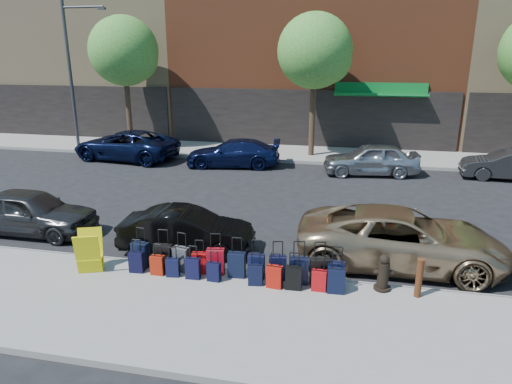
% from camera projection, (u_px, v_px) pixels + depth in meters
% --- Properties ---
extents(ground, '(120.00, 120.00, 0.00)m').
position_uv_depth(ground, '(271.00, 216.00, 15.91)').
color(ground, black).
rests_on(ground, ground).
extents(sidewalk_near, '(60.00, 4.00, 0.15)m').
position_uv_depth(sidewalk_near, '(217.00, 315.00, 9.81)').
color(sidewalk_near, gray).
rests_on(sidewalk_near, ground).
extents(sidewalk_far, '(60.00, 4.00, 0.15)m').
position_uv_depth(sidewalk_far, '(303.00, 154.00, 25.23)').
color(sidewalk_far, gray).
rests_on(sidewalk_far, ground).
extents(curb_near, '(60.00, 0.08, 0.15)m').
position_uv_depth(curb_near, '(240.00, 273.00, 11.70)').
color(curb_near, gray).
rests_on(curb_near, ground).
extents(curb_far, '(60.00, 0.08, 0.15)m').
position_uv_depth(curb_far, '(298.00, 162.00, 23.34)').
color(curb_far, gray).
rests_on(curb_far, ground).
extents(building_left, '(15.00, 12.12, 16.00)m').
position_uv_depth(building_left, '(101.00, 16.00, 33.52)').
color(building_left, tan).
rests_on(building_left, ground).
extents(tree_left, '(3.80, 3.80, 7.27)m').
position_uv_depth(tree_left, '(126.00, 53.00, 25.14)').
color(tree_left, black).
rests_on(tree_left, sidewalk_far).
extents(tree_center, '(3.80, 3.80, 7.27)m').
position_uv_depth(tree_center, '(317.00, 53.00, 23.05)').
color(tree_center, black).
rests_on(tree_center, sidewalk_far).
extents(streetlight, '(2.59, 0.18, 8.00)m').
position_uv_depth(streetlight, '(73.00, 67.00, 25.29)').
color(streetlight, '#333338').
rests_on(streetlight, sidewalk_far).
extents(suitcase_front_0, '(0.47, 0.31, 1.06)m').
position_uv_depth(suitcase_front_0, '(141.00, 254.00, 11.80)').
color(suitcase_front_0, black).
rests_on(suitcase_front_0, sidewalk_near).
extents(suitcase_front_1, '(0.46, 0.27, 1.06)m').
position_uv_depth(suitcase_front_1, '(163.00, 257.00, 11.66)').
color(suitcase_front_1, black).
rests_on(suitcase_front_1, sidewalk_near).
extents(suitcase_front_2, '(0.46, 0.31, 1.01)m').
position_uv_depth(suitcase_front_2, '(181.00, 259.00, 11.58)').
color(suitcase_front_2, '#3F4044').
rests_on(suitcase_front_2, sidewalk_near).
extents(suitcase_front_3, '(0.38, 0.24, 0.88)m').
position_uv_depth(suitcase_front_3, '(199.00, 263.00, 11.47)').
color(suitcase_front_3, '#AE0B0B').
rests_on(suitcase_front_3, sidewalk_near).
extents(suitcase_front_4, '(0.47, 0.31, 1.06)m').
position_uv_depth(suitcase_front_4, '(216.00, 261.00, 11.42)').
color(suitcase_front_4, maroon).
rests_on(suitcase_front_4, sidewalk_near).
extents(suitcase_front_5, '(0.44, 0.26, 1.02)m').
position_uv_depth(suitcase_front_5, '(237.00, 265.00, 11.26)').
color(suitcase_front_5, black).
rests_on(suitcase_front_5, sidewalk_near).
extents(suitcase_front_6, '(0.42, 0.25, 0.98)m').
position_uv_depth(suitcase_front_6, '(256.00, 266.00, 11.21)').
color(suitcase_front_6, black).
rests_on(suitcase_front_6, sidewalk_near).
extents(suitcase_front_7, '(0.45, 0.30, 0.99)m').
position_uv_depth(suitcase_front_7, '(278.00, 268.00, 11.13)').
color(suitcase_front_7, black).
rests_on(suitcase_front_7, sidewalk_near).
extents(suitcase_front_8, '(0.48, 0.32, 1.07)m').
position_uv_depth(suitcase_front_8, '(299.00, 270.00, 10.93)').
color(suitcase_front_8, black).
rests_on(suitcase_front_8, sidewalk_near).
extents(suitcase_front_9, '(0.49, 0.33, 1.08)m').
position_uv_depth(suitcase_front_9, '(320.00, 271.00, 10.88)').
color(suitcase_front_9, black).
rests_on(suitcase_front_9, sidewalk_near).
extents(suitcase_front_10, '(0.43, 0.26, 0.99)m').
position_uv_depth(suitcase_front_10, '(336.00, 274.00, 10.82)').
color(suitcase_front_10, black).
rests_on(suitcase_front_10, sidewalk_near).
extents(suitcase_back_0, '(0.38, 0.23, 0.87)m').
position_uv_depth(suitcase_back_0, '(137.00, 262.00, 11.52)').
color(suitcase_back_0, black).
rests_on(suitcase_back_0, sidewalk_near).
extents(suitcase_back_1, '(0.34, 0.20, 0.80)m').
position_uv_depth(suitcase_back_1, '(158.00, 265.00, 11.40)').
color(suitcase_back_1, '#991B09').
rests_on(suitcase_back_1, sidewalk_near).
extents(suitcase_back_2, '(0.34, 0.23, 0.77)m').
position_uv_depth(suitcase_back_2, '(173.00, 267.00, 11.30)').
color(suitcase_back_2, black).
rests_on(suitcase_back_2, sidewalk_near).
extents(suitcase_back_3, '(0.36, 0.22, 0.84)m').
position_uv_depth(suitcase_back_3, '(193.00, 268.00, 11.20)').
color(suitcase_back_3, black).
rests_on(suitcase_back_3, sidewalk_near).
extents(suitcase_back_4, '(0.33, 0.21, 0.76)m').
position_uv_depth(suitcase_back_4, '(214.00, 272.00, 11.08)').
color(suitcase_back_4, black).
rests_on(suitcase_back_4, sidewalk_near).
extents(suitcase_back_6, '(0.36, 0.24, 0.82)m').
position_uv_depth(suitcase_back_6, '(255.00, 275.00, 10.89)').
color(suitcase_back_6, black).
rests_on(suitcase_back_6, sidewalk_near).
extents(suitcase_back_7, '(0.39, 0.25, 0.87)m').
position_uv_depth(suitcase_back_7, '(274.00, 277.00, 10.76)').
color(suitcase_back_7, '#AC140B').
rests_on(suitcase_back_7, sidewalk_near).
extents(suitcase_back_8, '(0.39, 0.24, 0.91)m').
position_uv_depth(suitcase_back_8, '(294.00, 278.00, 10.69)').
color(suitcase_back_8, black).
rests_on(suitcase_back_8, sidewalk_near).
extents(suitcase_back_9, '(0.35, 0.21, 0.81)m').
position_uv_depth(suitcase_back_9, '(319.00, 280.00, 10.63)').
color(suitcase_back_9, '#B10B10').
rests_on(suitcase_back_9, sidewalk_near).
extents(suitcase_back_10, '(0.41, 0.25, 0.96)m').
position_uv_depth(suitcase_back_10, '(336.00, 281.00, 10.53)').
color(suitcase_back_10, black).
rests_on(suitcase_back_10, sidewalk_near).
extents(fire_hydrant, '(0.45, 0.40, 0.89)m').
position_uv_depth(fire_hydrant, '(383.00, 273.00, 10.63)').
color(fire_hydrant, black).
rests_on(fire_hydrant, sidewalk_near).
extents(bollard, '(0.17, 0.17, 0.93)m').
position_uv_depth(bollard, '(419.00, 277.00, 10.29)').
color(bollard, '#38190C').
rests_on(bollard, sidewalk_near).
extents(display_rack, '(0.79, 0.83, 1.07)m').
position_uv_depth(display_rack, '(89.00, 252.00, 11.47)').
color(display_rack, yellow).
rests_on(display_rack, sidewalk_near).
extents(car_near_0, '(4.15, 1.68, 1.41)m').
position_uv_depth(car_near_0, '(30.00, 212.00, 14.27)').
color(car_near_0, '#323234').
rests_on(car_near_0, ground).
extents(car_near_1, '(3.89, 1.63, 1.25)m').
position_uv_depth(car_near_1, '(187.00, 231.00, 12.97)').
color(car_near_1, black).
rests_on(car_near_1, ground).
extents(car_near_2, '(5.51, 2.61, 1.52)m').
position_uv_depth(car_near_2, '(402.00, 238.00, 12.13)').
color(car_near_2, tan).
rests_on(car_near_2, ground).
extents(car_far_0, '(5.83, 3.23, 1.55)m').
position_uv_depth(car_far_0, '(126.00, 145.00, 24.01)').
color(car_far_0, '#0B1334').
rests_on(car_far_0, ground).
extents(car_far_1, '(4.86, 2.52, 1.35)m').
position_uv_depth(car_far_1, '(233.00, 153.00, 22.62)').
color(car_far_1, '#0D153C').
rests_on(car_far_1, ground).
extents(car_far_2, '(4.54, 2.32, 1.48)m').
position_uv_depth(car_far_2, '(371.00, 159.00, 21.07)').
color(car_far_2, '#B1B3B9').
rests_on(car_far_2, ground).
extents(car_far_3, '(4.11, 1.62, 1.33)m').
position_uv_depth(car_far_3, '(510.00, 165.00, 20.27)').
color(car_far_3, '#303032').
rests_on(car_far_3, ground).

